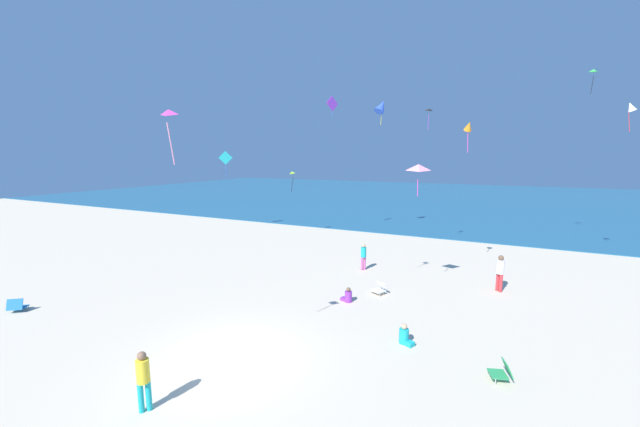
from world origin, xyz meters
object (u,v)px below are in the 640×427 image
Objects in this scene: kite_pink at (418,168)px; person_0 at (500,271)px; kite_green at (594,71)px; kite_black at (429,110)px; person_4 at (143,377)px; kite_blue at (381,106)px; kite_white at (631,107)px; kite_lime at (292,173)px; kite_magenta at (169,114)px; beach_chair_mid_beach at (380,289)px; beach_chair_far_right at (502,371)px; person_2 at (364,255)px; beach_chair_far_left at (17,306)px; kite_purple at (332,104)px; person_5 at (405,336)px; kite_teal at (225,158)px; person_3 at (348,296)px; kite_orange at (469,126)px.

person_0 is at bearing 35.18° from kite_pink.
kite_green is 11.54m from kite_black.
person_4 is 0.76× the size of kite_blue.
kite_lime is at bearing -176.69° from kite_white.
kite_white is 23.38m from kite_magenta.
kite_magenta is (-2.71, -9.18, 7.05)m from beach_chair_mid_beach.
beach_chair_far_right is 0.40× the size of person_0.
beach_chair_far_left is at bearing -91.94° from person_2.
kite_white is 20.83m from kite_lime.
kite_purple is at bearing 130.87° from kite_pink.
kite_green is at bearing -122.11° from beach_chair_far_right.
kite_pink is at bearing -134.05° from kite_white.
person_5 reaches higher than beach_chair_far_right.
beach_chair_mid_beach is 0.54× the size of kite_green.
kite_green reaches higher than kite_teal.
person_3 is (0.91, -4.64, -0.62)m from person_2.
kite_black is 0.94× the size of kite_magenta.
kite_teal is at bearing -51.13° from beach_chair_far_right.
kite_lime reaches higher than beach_chair_far_left.
person_3 is 10.22m from kite_orange.
kite_blue is (-4.00, 12.86, 9.89)m from beach_chair_mid_beach.
kite_purple is at bearing 149.30° from kite_orange.
person_3 is at bearing 77.19° from kite_magenta.
kite_orange is at bearing -122.67° from kite_green.
person_0 is at bearing -128.26° from person_3.
person_5 is 18.55m from kite_white.
kite_white reaches higher than beach_chair_mid_beach.
beach_chair_mid_beach is at bearing -168.76° from kite_pink.
beach_chair_far_left is 21.52m from kite_orange.
beach_chair_far_left is 0.51× the size of kite_purple.
person_2 is at bearing -20.06° from kite_teal.
person_3 reaches higher than beach_chair_far_left.
kite_purple reaches higher than kite_black.
person_4 is at bearing -53.12° from person_2.
kite_teal is (-14.60, 9.64, 5.88)m from person_3.
kite_orange reaches higher than beach_chair_far_right.
kite_pink is at bearing -127.32° from person_3.
kite_white is 0.78× the size of kite_teal.
kite_teal reaches higher than beach_chair_far_left.
kite_pink is at bearing -49.13° from kite_purple.
kite_teal is (-20.66, 13.08, 5.84)m from beach_chair_far_right.
kite_white reaches higher than beach_chair_far_right.
kite_pink is 18.76m from kite_teal.
kite_blue is 1.31× the size of kite_purple.
kite_blue reaches higher than kite_lime.
beach_chair_mid_beach is 7.12m from beach_chair_far_right.
kite_black is (2.40, 4.64, 8.18)m from person_2.
kite_blue reaches higher than beach_chair_mid_beach.
kite_pink reaches higher than beach_chair_mid_beach.
kite_orange is at bearing -110.08° from person_3.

